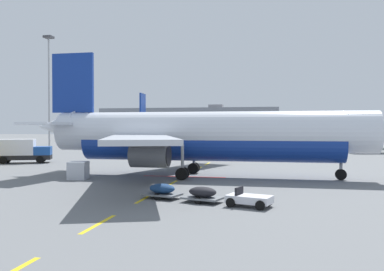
% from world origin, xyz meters
% --- Properties ---
extents(ground, '(400.00, 400.00, 0.00)m').
position_xyz_m(ground, '(40.00, 40.00, 0.00)').
color(ground, slate).
extents(apron_paint_markings, '(8.00, 95.06, 0.01)m').
position_xyz_m(apron_paint_markings, '(18.00, 38.17, 0.00)').
color(apron_paint_markings, yellow).
rests_on(apron_paint_markings, ground).
extents(airliner_foreground, '(34.68, 34.63, 12.20)m').
position_xyz_m(airliner_foreground, '(19.79, 22.28, 3.95)').
color(airliner_foreground, silver).
rests_on(airliner_foreground, ground).
extents(airliner_far_center, '(35.82, 36.07, 12.65)m').
position_xyz_m(airliner_far_center, '(-4.66, 90.53, 4.09)').
color(airliner_far_center, silver).
rests_on(airliner_far_center, ground).
extents(fuel_service_truck, '(7.38, 4.90, 3.14)m').
position_xyz_m(fuel_service_truck, '(-6.27, 32.74, 1.65)').
color(fuel_service_truck, black).
rests_on(fuel_service_truck, ground).
extents(baggage_train, '(8.65, 3.96, 1.14)m').
position_xyz_m(baggage_train, '(22.03, 9.01, 0.52)').
color(baggage_train, silver).
rests_on(baggage_train, ground).
extents(uld_cargo_container, '(1.78, 1.75, 1.60)m').
position_xyz_m(uld_cargo_container, '(9.01, 18.23, 0.80)').
color(uld_cargo_container, '#B7BCC6').
rests_on(uld_cargo_container, ground).
extents(apron_light_mast_near, '(1.80, 1.80, 24.47)m').
position_xyz_m(apron_light_mast_near, '(-21.39, 65.67, 15.25)').
color(apron_light_mast_near, slate).
rests_on(apron_light_mast_near, ground).
extents(terminal_satellite, '(76.14, 20.70, 14.48)m').
position_xyz_m(terminal_satellite, '(-9.38, 161.39, 6.46)').
color(terminal_satellite, gray).
rests_on(terminal_satellite, ground).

